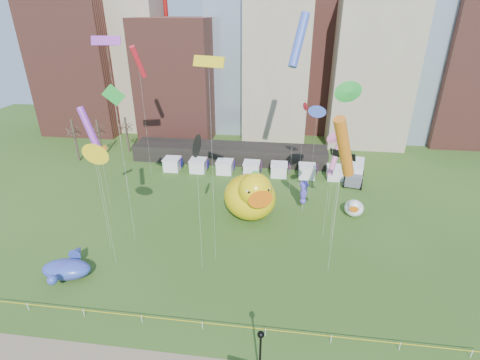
# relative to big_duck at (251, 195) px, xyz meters

# --- Properties ---
(ground) EXTENTS (160.00, 160.00, 0.00)m
(ground) POSITION_rel_big_duck_xyz_m (-2.42, -20.96, -3.61)
(ground) COLOR #2A4B17
(ground) RESTS_ON ground
(skyline) EXTENTS (101.00, 23.00, 68.00)m
(skyline) POSITION_rel_big_duck_xyz_m (-0.17, 40.10, 17.83)
(skyline) COLOR brown
(skyline) RESTS_ON ground
(pavilion) EXTENTS (38.00, 6.00, 3.20)m
(pavilion) POSITION_rel_big_duck_xyz_m (-6.42, 21.04, -2.01)
(pavilion) COLOR black
(pavilion) RESTS_ON ground
(vendor_tents) EXTENTS (33.24, 2.80, 2.40)m
(vendor_tents) POSITION_rel_big_duck_xyz_m (-1.40, 15.04, -2.51)
(vendor_tents) COLOR white
(vendor_tents) RESTS_ON ground
(bare_trees) EXTENTS (8.44, 6.44, 8.50)m
(bare_trees) POSITION_rel_big_duck_xyz_m (-32.58, 19.58, 0.40)
(bare_trees) COLOR #382B21
(bare_trees) RESTS_ON ground
(caution_tape) EXTENTS (50.00, 0.06, 0.90)m
(caution_tape) POSITION_rel_big_duck_xyz_m (-2.42, -20.96, -2.93)
(caution_tape) COLOR white
(caution_tape) RESTS_ON ground
(big_duck) EXTENTS (10.08, 11.25, 7.87)m
(big_duck) POSITION_rel_big_duck_xyz_m (0.00, 0.00, 0.00)
(big_duck) COLOR yellow
(big_duck) RESTS_ON ground
(small_duck) EXTENTS (3.37, 4.06, 2.92)m
(small_duck) POSITION_rel_big_duck_xyz_m (14.96, 2.38, -2.27)
(small_duck) COLOR white
(small_duck) RESTS_ON ground
(seahorse_green) EXTENTS (1.77, 2.01, 6.86)m
(seahorse_green) POSITION_rel_big_duck_xyz_m (0.47, 1.28, 1.51)
(seahorse_green) COLOR silver
(seahorse_green) RESTS_ON ground
(seahorse_purple) EXTENTS (1.53, 1.79, 5.11)m
(seahorse_purple) POSITION_rel_big_duck_xyz_m (7.54, 2.72, -0.11)
(seahorse_purple) COLOR silver
(seahorse_purple) RESTS_ON ground
(whale_inflatable) EXTENTS (5.73, 7.11, 2.43)m
(whale_inflatable) POSITION_rel_big_duck_xyz_m (-19.29, -15.51, -2.50)
(whale_inflatable) COLOR #3C338B
(whale_inflatable) RESTS_ON ground
(lamppost) EXTENTS (0.57, 0.57, 5.48)m
(lamppost) POSITION_rel_big_duck_xyz_m (3.40, -25.35, -0.27)
(lamppost) COLOR black
(lamppost) RESTS_ON footpath
(box_truck) EXTENTS (4.27, 7.92, 3.19)m
(box_truck) POSITION_rel_big_duck_xyz_m (16.89, 15.07, -1.97)
(box_truck) COLOR white
(box_truck) RESTS_ON ground
(kite_0) EXTENTS (1.70, 3.21, 22.52)m
(kite_0) POSITION_rel_big_duck_xyz_m (-19.69, 12.50, 16.26)
(kite_0) COLOR silver
(kite_0) RESTS_ON ground
(kite_1) EXTENTS (1.21, 1.00, 14.53)m
(kite_1) POSITION_rel_big_duck_xyz_m (10.12, -3.54, 10.15)
(kite_1) COLOR silver
(kite_1) RESTS_ON ground
(kite_2) EXTENTS (0.34, 2.22, 16.39)m
(kite_2) POSITION_rel_big_duck_xyz_m (-4.42, -12.18, 11.65)
(kite_2) COLOR silver
(kite_2) RESTS_ON ground
(kite_3) EXTENTS (2.24, 1.19, 20.25)m
(kite_3) POSITION_rel_big_duck_xyz_m (-14.71, -7.38, 14.91)
(kite_3) COLOR silver
(kite_3) RESTS_ON ground
(kite_4) EXTENTS (2.29, 0.77, 15.19)m
(kite_4) POSITION_rel_big_duck_xyz_m (-14.96, -12.61, 10.42)
(kite_4) COLOR silver
(kite_4) RESTS_ON ground
(kite_5) EXTENTS (2.96, 4.30, 27.34)m
(kite_5) POSITION_rel_big_duck_xyz_m (5.50, 7.64, 20.15)
(kite_5) COLOR silver
(kite_5) RESTS_ON ground
(kite_6) EXTENTS (3.53, 3.86, 18.67)m
(kite_6) POSITION_rel_big_duck_xyz_m (10.24, -10.60, 11.59)
(kite_6) COLOR silver
(kite_6) RESTS_ON ground
(kite_7) EXTENTS (2.73, 1.94, 18.13)m
(kite_7) POSITION_rel_big_duck_xyz_m (-17.08, -9.56, 12.23)
(kite_7) COLOR silver
(kite_7) RESTS_ON ground
(kite_8) EXTENTS (0.55, 1.19, 14.81)m
(kite_8) POSITION_rel_big_duck_xyz_m (7.05, 9.76, 10.48)
(kite_8) COLOR silver
(kite_8) RESTS_ON ground
(kite_9) EXTENTS (2.13, 2.64, 10.57)m
(kite_9) POSITION_rel_big_duck_xyz_m (11.48, 3.50, 4.68)
(kite_9) COLOR silver
(kite_9) RESTS_ON ground
(kite_10) EXTENTS (2.98, 2.26, 12.18)m
(kite_10) POSITION_rel_big_duck_xyz_m (11.41, -3.31, 8.02)
(kite_10) COLOR silver
(kite_10) RESTS_ON ground
(kite_11) EXTENTS (2.18, 1.25, 20.74)m
(kite_11) POSITION_rel_big_duck_xyz_m (10.87, -5.27, 15.96)
(kite_11) COLOR silver
(kite_11) RESTS_ON ground
(kite_12) EXTENTS (3.31, 1.58, 23.64)m
(kite_12) POSITION_rel_big_duck_xyz_m (-3.18, -10.42, 19.36)
(kite_12) COLOR silver
(kite_12) RESTS_ON ground
(kite_13) EXTENTS (1.72, 0.77, 15.30)m
(kite_13) POSITION_rel_big_duck_xyz_m (8.70, 6.18, 10.77)
(kite_13) COLOR silver
(kite_13) RESTS_ON ground
(kite_14) EXTENTS (1.21, 2.25, 9.49)m
(kite_14) POSITION_rel_big_duck_xyz_m (-22.18, 0.81, 5.47)
(kite_14) COLOR silver
(kite_14) RESTS_ON ground
(kite_15) EXTENTS (3.94, 1.01, 24.41)m
(kite_15) POSITION_rel_big_duck_xyz_m (-19.87, 2.97, 20.08)
(kite_15) COLOR silver
(kite_15) RESTS_ON ground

